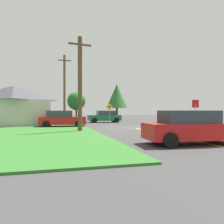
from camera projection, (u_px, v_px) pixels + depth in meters
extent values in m
plane|color=#3D3D3D|center=(132.00, 127.00, 21.13)|extent=(120.00, 120.00, 0.00)
cube|color=#306F29|center=(9.00, 134.00, 14.66)|extent=(12.00, 20.00, 0.08)
cube|color=yellow|center=(176.00, 137.00, 13.40)|extent=(0.20, 14.00, 0.01)
cylinder|color=#9EA0A8|center=(195.00, 116.00, 20.16)|extent=(0.07, 0.07, 2.19)
cube|color=red|center=(195.00, 104.00, 20.15)|extent=(0.71, 0.07, 0.71)
cube|color=navy|center=(193.00, 119.00, 26.75)|extent=(2.30, 4.33, 0.76)
cube|color=#2D3842|center=(194.00, 113.00, 26.60)|extent=(1.89, 2.44, 0.60)
cylinder|color=black|center=(181.00, 121.00, 28.00)|extent=(0.28, 0.70, 0.68)
cylinder|color=black|center=(194.00, 121.00, 28.31)|extent=(0.28, 0.70, 0.68)
cylinder|color=black|center=(192.00, 122.00, 25.20)|extent=(0.28, 0.70, 0.68)
cylinder|color=black|center=(207.00, 122.00, 25.51)|extent=(0.28, 0.70, 0.68)
cube|color=red|center=(63.00, 121.00, 21.81)|extent=(4.59, 2.37, 0.76)
cube|color=#2D3842|center=(60.00, 114.00, 21.76)|extent=(2.58, 1.95, 0.60)
cylinder|color=black|center=(78.00, 123.00, 23.01)|extent=(0.70, 0.28, 0.68)
cylinder|color=black|center=(78.00, 124.00, 21.12)|extent=(0.70, 0.28, 0.68)
cylinder|color=black|center=(49.00, 123.00, 22.51)|extent=(0.70, 0.28, 0.68)
cylinder|color=black|center=(46.00, 124.00, 20.62)|extent=(0.70, 0.28, 0.68)
cube|color=red|center=(192.00, 131.00, 10.58)|extent=(4.71, 2.19, 0.76)
cube|color=#2D3842|center=(188.00, 117.00, 10.54)|extent=(2.64, 1.81, 0.60)
cylinder|color=black|center=(210.00, 134.00, 11.76)|extent=(0.69, 0.27, 0.68)
cylinder|color=black|center=(155.00, 136.00, 11.19)|extent=(0.69, 0.27, 0.68)
cylinder|color=black|center=(170.00, 140.00, 9.41)|extent=(0.69, 0.27, 0.68)
cube|color=#196B33|center=(104.00, 118.00, 30.43)|extent=(4.46, 1.92, 0.76)
cube|color=#2D3842|center=(106.00, 113.00, 30.48)|extent=(2.46, 1.68, 0.60)
cylinder|color=black|center=(95.00, 120.00, 29.16)|extent=(0.68, 0.23, 0.68)
cylinder|color=black|center=(92.00, 120.00, 30.94)|extent=(0.68, 0.23, 0.68)
cylinder|color=black|center=(117.00, 120.00, 29.91)|extent=(0.68, 0.23, 0.68)
cylinder|color=black|center=(113.00, 120.00, 31.69)|extent=(0.68, 0.23, 0.68)
cylinder|color=brown|center=(80.00, 84.00, 16.79)|extent=(0.34, 0.34, 7.26)
cube|color=brown|center=(80.00, 44.00, 16.77)|extent=(1.80, 0.39, 0.12)
cylinder|color=brown|center=(64.00, 89.00, 29.57)|extent=(0.31, 0.31, 9.13)
cube|color=brown|center=(64.00, 60.00, 29.55)|extent=(1.80, 0.24, 0.12)
cylinder|color=slate|center=(109.00, 115.00, 27.94)|extent=(0.08, 0.08, 2.13)
cube|color=yellow|center=(109.00, 107.00, 27.93)|extent=(0.91, 0.03, 0.91)
cube|color=black|center=(109.00, 107.00, 27.93)|extent=(0.45, 0.04, 0.10)
cylinder|color=brown|center=(76.00, 114.00, 36.32)|extent=(0.30, 0.30, 2.02)
sphere|color=#1C6320|center=(76.00, 101.00, 36.31)|extent=(3.00, 3.00, 3.00)
cylinder|color=brown|center=(117.00, 114.00, 39.06)|extent=(0.36, 0.36, 2.14)
cone|color=#2D6429|center=(117.00, 96.00, 39.05)|extent=(3.81, 3.81, 4.19)
cube|color=beige|center=(13.00, 113.00, 23.82)|extent=(7.86, 6.41, 2.76)
pyramid|color=#3F3F44|center=(13.00, 93.00, 23.81)|extent=(7.86, 6.41, 1.55)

